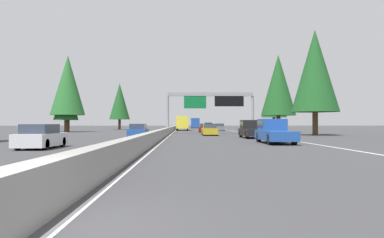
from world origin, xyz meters
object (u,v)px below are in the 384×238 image
object	(u,v)px
minivan_distant_a	(208,125)
conifer_left_far	(120,101)
box_truck_far_left	(182,123)
conifer_left_mid	(66,99)
sedan_far_right	(220,127)
pickup_distant_b	(274,131)
conifer_right_far	(274,95)
pickup_far_center	(251,129)
bus_mid_left	(195,123)
conifer_right_mid	(278,85)
oncoming_near	(138,131)
oncoming_far	(41,137)
conifer_right_near	(315,71)
sedan_near_right	(209,130)
conifer_left_near	(68,85)
sedan_mid_right	(204,128)
sign_gantry_overhead	(212,101)

from	to	relation	value
minivan_distant_a	conifer_left_far	world-z (taller)	conifer_left_far
box_truck_far_left	conifer_left_mid	world-z (taller)	conifer_left_mid
sedan_far_right	conifer_left_mid	xyz separation A→B (m)	(-9.04, 27.63, 5.07)
pickup_distant_b	conifer_right_far	xyz separation A→B (m)	(54.51, -13.86, 7.13)
pickup_far_center	bus_mid_left	bearing A→B (deg)	2.63
pickup_distant_b	bus_mid_left	bearing A→B (deg)	2.26
pickup_distant_b	conifer_right_mid	xyz separation A→B (m)	(30.15, -8.40, 6.80)
oncoming_near	oncoming_far	xyz separation A→B (m)	(-15.79, 3.85, 0.00)
oncoming_far	conifer_left_mid	bearing A→B (deg)	-163.62
pickup_far_center	conifer_right_near	world-z (taller)	conifer_right_near
sedan_near_right	conifer_left_near	size ratio (longest dim) A/B	0.33
conifer_right_far	conifer_left_far	xyz separation A→B (m)	(5.04, 36.44, -1.22)
sedan_near_right	bus_mid_left	world-z (taller)	bus_mid_left
bus_mid_left	conifer_left_far	bearing A→B (deg)	144.86
sedan_far_right	sedan_mid_right	xyz separation A→B (m)	(-11.03, 3.67, 0.00)
oncoming_near	conifer_left_mid	world-z (taller)	conifer_left_mid
pickup_distant_b	box_truck_far_left	world-z (taller)	box_truck_far_left
box_truck_far_left	conifer_left_mid	size ratio (longest dim) A/B	0.90
conifer_left_far	conifer_right_near	bearing A→B (deg)	-142.45
sedan_far_right	oncoming_near	bearing A→B (deg)	160.46
sign_gantry_overhead	conifer_left_mid	xyz separation A→B (m)	(10.88, 24.50, 1.01)
conifer_right_far	sign_gantry_overhead	bearing A→B (deg)	151.05
oncoming_near	conifer_left_mid	size ratio (longest dim) A/B	0.46
pickup_far_center	oncoming_near	distance (m)	11.85
pickup_far_center	sedan_near_right	bearing A→B (deg)	26.42
oncoming_far	sign_gantry_overhead	bearing A→B (deg)	156.77
oncoming_far	conifer_left_near	xyz separation A→B (m)	(40.85, 11.74, 7.50)
sign_gantry_overhead	conifer_left_far	xyz separation A→B (m)	(35.35, 19.67, 2.09)
sedan_near_right	oncoming_far	distance (m)	25.64
sedan_near_right	conifer_right_far	xyz separation A→B (m)	(37.05, -17.56, 7.36)
sedan_near_right	sedan_mid_right	world-z (taller)	same
conifer_left_mid	sedan_far_right	bearing A→B (deg)	-71.89
sedan_near_right	bus_mid_left	xyz separation A→B (m)	(69.31, -0.28, 1.03)
sedan_far_right	bus_mid_left	distance (m)	42.83
minivan_distant_a	pickup_far_center	xyz separation A→B (m)	(-64.69, -0.08, -0.04)
conifer_left_mid	sign_gantry_overhead	bearing A→B (deg)	-113.94
sedan_near_right	minivan_distant_a	world-z (taller)	minivan_distant_a
conifer_right_mid	conifer_left_far	xyz separation A→B (m)	(29.40, 30.98, -0.89)
conifer_right_mid	conifer_left_near	size ratio (longest dim) A/B	0.94
conifer_right_near	conifer_right_far	xyz separation A→B (m)	(36.97, -4.15, -0.12)
sign_gantry_overhead	conifer_right_near	distance (m)	14.67
box_truck_far_left	sedan_far_right	bearing A→B (deg)	-114.31
oncoming_far	minivan_distant_a	bearing A→B (deg)	168.94
conifer_left_near	conifer_left_far	bearing A→B (deg)	-11.12
sedan_mid_right	conifer_left_near	xyz separation A→B (m)	(2.51, 23.84, 7.50)
pickup_far_center	conifer_left_near	xyz separation A→B (m)	(25.81, 27.41, 7.27)
conifer_right_far	sedan_near_right	bearing A→B (deg)	154.64
minivan_distant_a	oncoming_far	distance (m)	81.25
sedan_mid_right	conifer_right_near	world-z (taller)	conifer_right_near
pickup_distant_b	bus_mid_left	world-z (taller)	bus_mid_left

